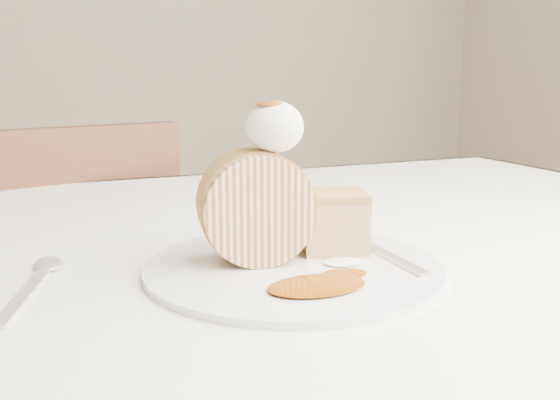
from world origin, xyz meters
name	(u,v)px	position (x,y,z in m)	size (l,w,h in m)	color
table	(262,303)	(0.00, 0.20, 0.66)	(1.40, 0.90, 0.75)	white
chair_far	(66,307)	(-0.20, 0.76, 0.48)	(0.48, 0.48, 0.85)	brown
plate	(293,267)	(-0.02, 0.05, 0.75)	(0.29, 0.29, 0.01)	white
roulade_slice	(256,207)	(-0.05, 0.07, 0.81)	(0.11, 0.11, 0.06)	beige
cake_chunk	(334,226)	(0.03, 0.08, 0.78)	(0.06, 0.06, 0.05)	tan
whipped_cream	(275,127)	(-0.04, 0.07, 0.89)	(0.06, 0.06, 0.05)	white
caramel_drizzle	(270,98)	(-0.04, 0.07, 0.92)	(0.03, 0.02, 0.01)	#803A05
caramel_pool	(317,285)	(-0.03, -0.02, 0.76)	(0.09, 0.06, 0.00)	#803A05
fork	(390,257)	(0.07, 0.03, 0.76)	(0.02, 0.17, 0.00)	silver
spoon	(23,296)	(-0.27, 0.07, 0.75)	(0.02, 0.16, 0.00)	silver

